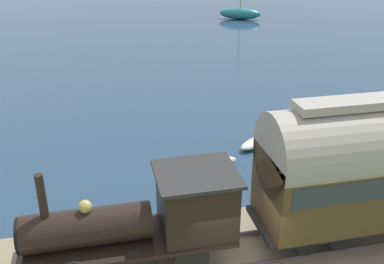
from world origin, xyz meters
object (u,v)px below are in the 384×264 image
at_px(steam_locomotive, 150,216).
at_px(rowboat_mid_harbor, 383,140).
at_px(rowboat_off_pier, 260,141).
at_px(sailboat_teal, 240,13).
at_px(rowboat_near_shore, 206,164).

xyz_separation_m(steam_locomotive, rowboat_mid_harbor, (6.70, -12.17, -2.08)).
height_order(steam_locomotive, rowboat_off_pier, steam_locomotive).
distance_m(sailboat_teal, rowboat_near_shore, 34.27).
bearing_deg(sailboat_teal, rowboat_mid_harbor, -158.48).
bearing_deg(rowboat_near_shore, steam_locomotive, 145.29).
bearing_deg(sailboat_teal, rowboat_off_pier, -169.38).
relative_size(steam_locomotive, rowboat_mid_harbor, 2.10).
bearing_deg(rowboat_mid_harbor, rowboat_near_shore, 70.21).
bearing_deg(steam_locomotive, rowboat_mid_harbor, -61.15).
xyz_separation_m(steam_locomotive, rowboat_off_pier, (7.75, -6.27, -2.02)).
relative_size(sailboat_teal, rowboat_off_pier, 2.51).
relative_size(rowboat_mid_harbor, rowboat_off_pier, 1.13).
bearing_deg(rowboat_near_shore, rowboat_off_pier, -67.28).
bearing_deg(rowboat_mid_harbor, rowboat_off_pier, 55.47).
height_order(sailboat_teal, rowboat_near_shore, sailboat_teal).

